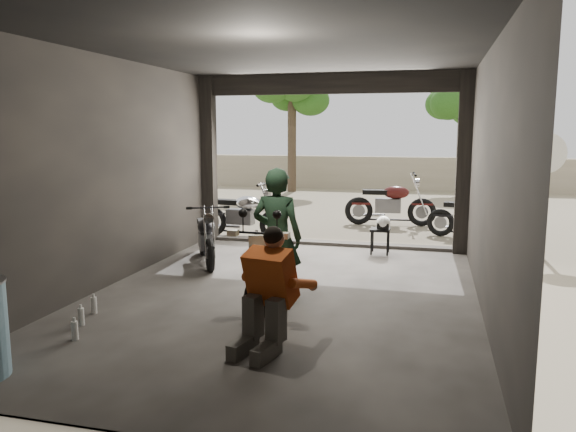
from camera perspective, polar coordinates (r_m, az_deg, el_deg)
The scene contains 15 objects.
ground at distance 7.46m, azimuth -0.67°, elevation -8.38°, with size 80.00×80.00×0.00m, color #7A6D56.
garage at distance 7.71m, azimuth 0.37°, elevation 1.91°, with size 7.00×7.13×3.20m.
boundary_wall at distance 21.02m, azimuth 9.39°, elevation 4.32°, with size 18.00×0.30×1.20m, color gray.
tree_left at distance 20.06m, azimuth 0.41°, elevation 13.91°, with size 2.20×2.20×5.60m.
tree_right at distance 20.94m, azimuth 17.42°, elevation 12.12°, with size 2.20×2.20×5.00m.
main_bike at distance 6.81m, azimuth -1.60°, elevation -5.29°, with size 0.67×1.64×1.09m, color #EAE5C5, non-canonical shape.
left_bike at distance 9.32m, azimuth -8.34°, elevation -1.76°, with size 0.62×1.51×1.02m, color black, non-canonical shape.
outside_bike_a at distance 11.43m, azimuth -4.64°, elevation 0.60°, with size 0.70×1.71×1.16m, color black, non-canonical shape.
outside_bike_b at distance 13.10m, azimuth 10.36°, elevation 1.68°, with size 0.74×1.81×1.22m, color #481311, non-canonical shape.
outside_bike_c at distance 11.88m, azimuth 18.24°, elevation 0.32°, with size 0.66×1.60×1.08m, color black, non-canonical shape.
rider at distance 6.99m, azimuth -1.12°, elevation -2.18°, with size 0.64×0.42×1.74m, color #183020.
mechanic at distance 5.58m, azimuth -2.42°, elevation -7.87°, with size 0.61×0.83×1.20m, color #CF561B, non-canonical shape.
stool at distance 10.04m, azimuth 9.35°, elevation -1.68°, with size 0.34×0.34×0.47m.
helmet at distance 9.97m, azimuth 9.67°, elevation -0.65°, with size 0.25×0.26×0.24m, color white.
sign_post at distance 10.78m, azimuth 24.52°, elevation 3.91°, with size 0.72×0.08×2.15m.
Camera 1 is at (1.87, -6.87, 2.20)m, focal length 35.00 mm.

